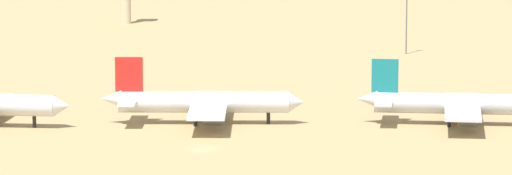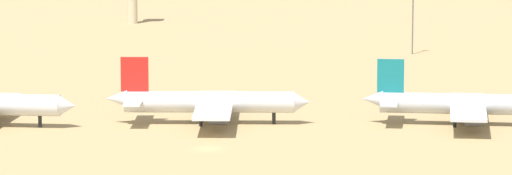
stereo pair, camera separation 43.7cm
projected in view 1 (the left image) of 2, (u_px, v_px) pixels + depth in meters
name	position (u px, v px, depth m)	size (l,w,h in m)	color
ground	(202.00, 149.00, 276.12)	(4000.00, 4000.00, 0.00)	tan
parked_jet_red_2	(202.00, 102.00, 301.08)	(39.89, 33.39, 13.21)	silver
parked_jet_teal_3	(455.00, 104.00, 300.05)	(38.70, 32.81, 12.78)	silver
light_pole_mid	(407.00, 18.00, 406.30)	(1.80, 0.50, 16.95)	#59595E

